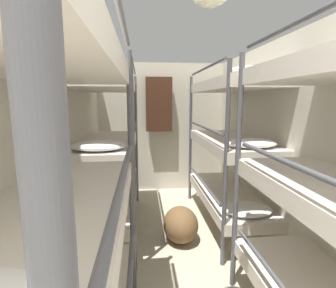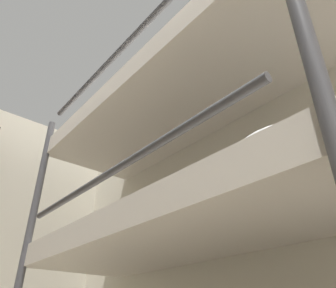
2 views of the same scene
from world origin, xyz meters
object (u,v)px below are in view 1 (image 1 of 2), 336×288
Objects in this scene: bunk_stack_left_near at (45,229)px; duffel_bag at (181,224)px; bunk_stack_right_far at (230,143)px; hanging_coat at (159,104)px; bunk_stack_left_far at (108,145)px.

bunk_stack_left_near is 2.11m from duffel_bag.
bunk_stack_left_near and bunk_stack_right_far have the same top height.
bunk_stack_right_far is at bearing 26.50° from duffel_bag.
bunk_stack_right_far is 1.15m from duffel_bag.
hanging_coat is (-0.13, 1.68, 1.33)m from duffel_bag.
bunk_stack_left_far is 1.25m from duffel_bag.
bunk_stack_left_far is at bearing -117.44° from hanging_coat.
bunk_stack_right_far is 1.62m from hanging_coat.
duffel_bag is at bearing -153.50° from bunk_stack_right_far.
bunk_stack_left_far is 1.58m from hanging_coat.
bunk_stack_left_far reaches higher than hanging_coat.
bunk_stack_left_near is 3.50m from hanging_coat.
bunk_stack_left_near is at bearing -101.61° from hanging_coat.
duffel_bag is (-0.66, -0.33, -0.88)m from bunk_stack_right_far.
bunk_stack_left_near is 1.00× the size of bunk_stack_left_far.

